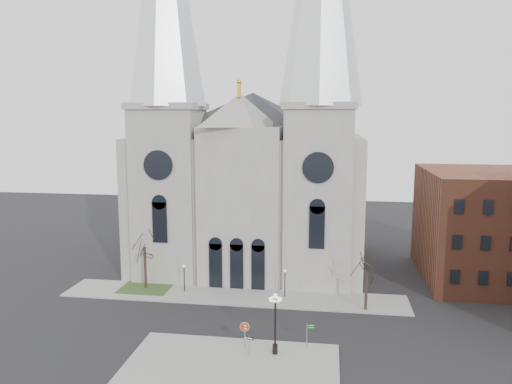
# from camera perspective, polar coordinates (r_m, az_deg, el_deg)

# --- Properties ---
(ground) EXTENTS (160.00, 160.00, 0.00)m
(ground) POSITION_cam_1_polar(r_m,az_deg,el_deg) (49.52, -5.19, -16.25)
(ground) COLOR black
(ground) RESTS_ON ground
(sidewalk_near) EXTENTS (18.00, 10.00, 0.14)m
(sidewalk_near) POSITION_cam_1_polar(r_m,az_deg,el_deg) (44.53, -2.83, -19.16)
(sidewalk_near) COLOR gray
(sidewalk_near) RESTS_ON ground
(sidewalk_far) EXTENTS (40.00, 6.00, 0.14)m
(sidewalk_far) POSITION_cam_1_polar(r_m,az_deg,el_deg) (59.40, -2.64, -11.78)
(sidewalk_far) COLOR gray
(sidewalk_far) RESTS_ON ground
(grass_patch) EXTENTS (6.00, 5.00, 0.18)m
(grass_patch) POSITION_cam_1_polar(r_m,az_deg,el_deg) (63.23, -12.46, -10.67)
(grass_patch) COLOR #2E451D
(grass_patch) RESTS_ON ground
(cathedral) EXTENTS (33.00, 26.66, 54.00)m
(cathedral) POSITION_cam_1_polar(r_m,az_deg,el_deg) (67.33, -0.79, 6.71)
(cathedral) COLOR gray
(cathedral) RESTS_ON ground
(bg_building_brick) EXTENTS (14.00, 18.00, 14.00)m
(bg_building_brick) POSITION_cam_1_polar(r_m,az_deg,el_deg) (69.69, 24.30, -3.53)
(bg_building_brick) COLOR brown
(bg_building_brick) RESTS_ON ground
(tree_left) EXTENTS (3.20, 3.20, 7.50)m
(tree_left) POSITION_cam_1_polar(r_m,az_deg,el_deg) (61.63, -12.63, -5.84)
(tree_left) COLOR black
(tree_left) RESTS_ON ground
(tree_right) EXTENTS (3.20, 3.20, 6.00)m
(tree_right) POSITION_cam_1_polar(r_m,az_deg,el_deg) (55.22, 12.56, -8.77)
(tree_right) COLOR black
(tree_right) RESTS_ON ground
(ped_lamp_left) EXTENTS (0.32, 0.32, 3.26)m
(ped_lamp_left) POSITION_cam_1_polar(r_m,az_deg,el_deg) (60.50, -8.21, -9.21)
(ped_lamp_left) COLOR black
(ped_lamp_left) RESTS_ON sidewalk_far
(ped_lamp_right) EXTENTS (0.32, 0.32, 3.26)m
(ped_lamp_right) POSITION_cam_1_polar(r_m,az_deg,el_deg) (58.30, 3.33, -9.83)
(ped_lamp_right) COLOR black
(ped_lamp_right) RESTS_ON sidewalk_far
(stop_sign) EXTENTS (0.86, 0.31, 2.50)m
(stop_sign) POSITION_cam_1_polar(r_m,az_deg,el_deg) (46.31, -1.29, -15.45)
(stop_sign) COLOR slate
(stop_sign) RESTS_ON sidewalk_near
(globe_lamp) EXTENTS (1.31, 1.31, 5.54)m
(globe_lamp) POSITION_cam_1_polar(r_m,az_deg,el_deg) (44.74, 2.21, -13.98)
(globe_lamp) COLOR black
(globe_lamp) RESTS_ON sidewalk_near
(one_way_sign) EXTENTS (0.81, 0.24, 1.87)m
(one_way_sign) POSITION_cam_1_polar(r_m,az_deg,el_deg) (45.20, -0.78, -16.76)
(one_way_sign) COLOR slate
(one_way_sign) RESTS_ON sidewalk_near
(street_name_sign) EXTENTS (0.70, 0.21, 2.23)m
(street_name_sign) POSITION_cam_1_polar(r_m,az_deg,el_deg) (46.95, 5.94, -15.76)
(street_name_sign) COLOR slate
(street_name_sign) RESTS_ON sidewalk_near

